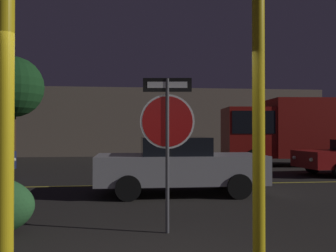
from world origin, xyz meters
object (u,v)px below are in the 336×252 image
at_px(passing_car_2, 179,165).
at_px(delivery_truck, 283,129).
at_px(tree_0, 13,87).
at_px(stop_sign, 167,124).
at_px(yellow_pole_left, 5,141).
at_px(yellow_pole_right, 259,139).

bearing_deg(passing_car_2, delivery_truck, 141.11).
xyz_separation_m(passing_car_2, tree_0, (-7.01, 10.13, 3.08)).
distance_m(stop_sign, yellow_pole_left, 2.99).
bearing_deg(yellow_pole_left, stop_sign, 54.21).
xyz_separation_m(yellow_pole_left, tree_0, (-4.56, 16.15, 2.29)).
xyz_separation_m(yellow_pole_right, passing_car_2, (-0.08, 5.55, -0.80)).
bearing_deg(stop_sign, passing_car_2, 86.22).
xyz_separation_m(stop_sign, tree_0, (-6.30, 13.74, 2.09)).
relative_size(passing_car_2, delivery_truck, 0.76).
relative_size(stop_sign, yellow_pole_right, 0.80).
relative_size(stop_sign, tree_0, 0.46).
xyz_separation_m(stop_sign, yellow_pole_right, (0.79, -1.94, -0.20)).
distance_m(passing_car_2, delivery_truck, 9.37).
relative_size(yellow_pole_left, delivery_truck, 0.53).
bearing_deg(yellow_pole_left, tree_0, 105.77).
bearing_deg(yellow_pole_right, delivery_truck, 65.29).
bearing_deg(stop_sign, yellow_pole_left, -118.50).
xyz_separation_m(yellow_pole_left, yellow_pole_right, (2.53, 0.48, 0.00)).
distance_m(yellow_pole_right, delivery_truck, 14.02).
height_order(stop_sign, delivery_truck, delivery_truck).
relative_size(stop_sign, delivery_truck, 0.43).
xyz_separation_m(yellow_pole_right, delivery_truck, (5.86, 12.73, 0.15)).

